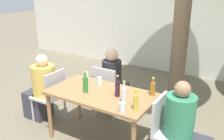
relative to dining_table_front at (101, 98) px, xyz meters
The scene contains 17 objects.
ground_plane 0.69m from the dining_table_front, ahead, with size 30.00×30.00×0.00m, color #706651.
cafe_building_wall 3.55m from the dining_table_front, 90.00° to the left, with size 10.00×0.08×2.80m.
dining_table_front is the anchor object (origin of this frame).
patio_chair_0 1.01m from the dining_table_front, behind, with size 0.44×0.44×0.93m.
patio_chair_1 1.01m from the dining_table_front, ahead, with size 0.44×0.44×0.93m.
patio_chair_2 0.73m from the dining_table_front, 115.15° to the left, with size 0.44×0.44×0.93m.
person_seated_0 1.24m from the dining_table_front, behind, with size 0.59×0.39×1.18m.
person_seated_1 1.24m from the dining_table_front, ahead, with size 0.58×0.36×1.19m.
person_seated_2 0.95m from the dining_table_front, 108.97° to the left, with size 0.34×0.57×1.21m.
green_bottle_0 0.31m from the dining_table_front, 152.75° to the right, with size 0.08×0.08×0.32m.
amber_bottle_1 0.75m from the dining_table_front, 24.72° to the left, with size 0.07×0.07×0.26m.
water_bottle_2 0.50m from the dining_table_front, 16.73° to the right, with size 0.06×0.06×0.31m.
wine_bottle_3 0.33m from the dining_table_front, ahead, with size 0.07×0.07×0.30m.
oil_cruet_4 0.70m from the dining_table_front, 17.81° to the right, with size 0.06×0.06×0.28m.
drinking_glass_0 0.58m from the dining_table_front, 148.36° to the left, with size 0.06×0.06×0.12m.
drinking_glass_1 0.65m from the dining_table_front, 32.57° to the right, with size 0.08×0.08×0.13m.
drinking_glass_2 0.33m from the dining_table_front, 128.26° to the left, with size 0.08×0.08×0.12m.
Camera 1 is at (1.81, -2.69, 2.27)m, focal length 40.00 mm.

